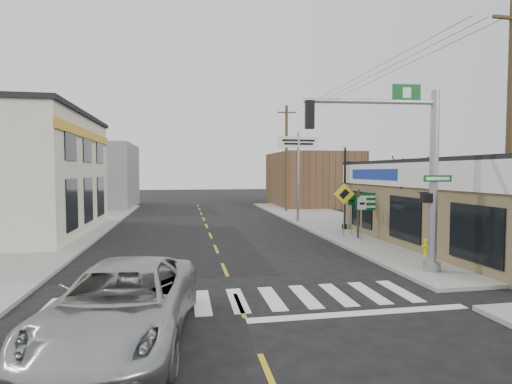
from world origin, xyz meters
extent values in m
plane|color=black|center=(0.00, 0.00, 0.00)|extent=(140.00, 140.00, 0.00)
cube|color=gray|center=(9.00, 13.00, 0.07)|extent=(6.00, 38.00, 0.13)
cube|color=gray|center=(-9.00, 13.00, 0.07)|extent=(6.00, 38.00, 0.13)
cube|color=gold|center=(0.00, 8.00, 0.01)|extent=(0.12, 56.00, 0.01)
cube|color=silver|center=(0.00, 0.40, 0.01)|extent=(11.00, 2.20, 0.01)
cube|color=brown|center=(12.00, 30.00, 2.80)|extent=(8.00, 10.00, 5.60)
cube|color=gray|center=(-11.00, 32.00, 3.20)|extent=(9.00, 10.00, 6.40)
imported|color=#A6A9AB|center=(-2.79, -1.85, 0.83)|extent=(3.41, 6.23, 1.65)
cylinder|color=#93969C|center=(7.20, 2.04, 3.31)|extent=(0.30, 0.30, 6.36)
cylinder|color=#93969C|center=(4.87, 2.04, 6.06)|extent=(4.66, 0.17, 0.17)
cube|color=black|center=(2.74, 2.04, 5.58)|extent=(0.30, 0.23, 0.95)
cube|color=#094C18|center=(7.20, 1.82, 3.41)|extent=(1.01, 0.04, 0.23)
cube|color=#094C18|center=(6.14, 2.04, 6.38)|extent=(1.01, 0.05, 0.58)
cube|color=black|center=(6.95, 1.99, 2.73)|extent=(0.34, 0.28, 0.34)
cube|color=#4C3C23|center=(7.60, 9.03, 1.42)|extent=(0.09, 0.09, 2.58)
cube|color=#4C3C23|center=(8.80, 9.03, 1.42)|extent=(0.09, 0.09, 2.58)
cube|color=#02541F|center=(8.20, 8.97, 2.06)|extent=(1.47, 0.05, 0.92)
cylinder|color=#D9CE00|center=(8.50, 4.32, 0.42)|extent=(0.21, 0.21, 0.58)
sphere|color=#D9CE00|center=(8.50, 4.32, 0.74)|extent=(0.23, 0.23, 0.23)
cylinder|color=gray|center=(6.93, 9.35, 1.45)|extent=(0.06, 0.06, 2.65)
cube|color=yellow|center=(6.93, 9.32, 2.46)|extent=(1.12, 0.03, 1.12)
cylinder|color=black|center=(8.20, 12.27, 2.62)|extent=(0.13, 0.13, 4.98)
sphere|color=silver|center=(8.20, 12.27, 5.15)|extent=(0.27, 0.27, 0.27)
cube|color=#0F4F54|center=(8.73, 12.27, 3.57)|extent=(0.02, 0.53, 1.34)
cylinder|color=gray|center=(6.50, 16.56, 3.26)|extent=(0.18, 0.18, 6.25)
cube|color=silver|center=(6.50, 16.56, 5.72)|extent=(2.94, 0.18, 0.78)
cylinder|color=black|center=(9.13, 6.67, 1.79)|extent=(0.21, 0.21, 3.32)
ellipsoid|color=#193C1F|center=(9.64, 4.32, 0.60)|extent=(1.26, 1.26, 0.95)
ellipsoid|color=black|center=(10.50, 7.82, 0.59)|extent=(1.24, 1.24, 0.93)
cylinder|color=#493A22|center=(9.50, 1.26, 4.77)|extent=(0.24, 0.24, 9.28)
cylinder|color=#3A301C|center=(7.50, 23.68, 4.78)|extent=(0.24, 0.24, 9.31)
cube|color=#3A301C|center=(7.50, 23.68, 8.83)|extent=(1.62, 0.10, 0.10)
camera|label=1|loc=(-1.47, -10.66, 3.67)|focal=28.00mm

